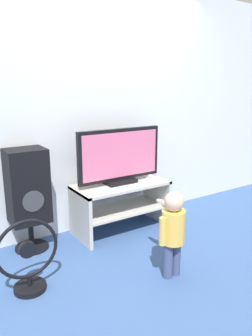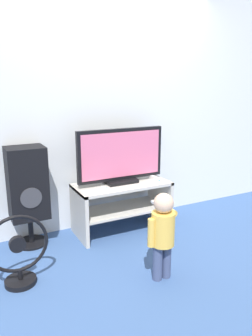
% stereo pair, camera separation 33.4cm
% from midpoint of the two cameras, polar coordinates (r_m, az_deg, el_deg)
% --- Properties ---
extents(ground_plane, '(16.00, 16.00, 0.00)m').
position_cam_midpoint_polar(ground_plane, '(3.47, -1.48, -12.12)').
color(ground_plane, '#38568C').
extents(wall_back, '(10.00, 0.06, 2.60)m').
position_cam_midpoint_polar(wall_back, '(3.61, -6.38, 10.32)').
color(wall_back, silver).
rests_on(wall_back, ground_plane).
extents(tv_stand, '(1.01, 0.48, 0.53)m').
position_cam_midpoint_polar(tv_stand, '(3.53, -3.58, -5.60)').
color(tv_stand, beige).
rests_on(tv_stand, ground_plane).
extents(television, '(0.96, 0.20, 0.58)m').
position_cam_midpoint_polar(television, '(3.42, -3.88, 1.93)').
color(television, black).
rests_on(television, tv_stand).
extents(game_console, '(0.04, 0.18, 0.04)m').
position_cam_midpoint_polar(game_console, '(3.60, 2.03, -1.73)').
color(game_console, white).
rests_on(game_console, tv_stand).
extents(remote_primary, '(0.07, 0.13, 0.03)m').
position_cam_midpoint_polar(remote_primary, '(3.24, -6.04, -3.80)').
color(remote_primary, white).
rests_on(remote_primary, tv_stand).
extents(child, '(0.28, 0.43, 0.73)m').
position_cam_midpoint_polar(child, '(2.68, 4.53, -10.29)').
color(child, '#3F4C72').
rests_on(child, ground_plane).
extents(speaker_tower, '(0.36, 0.32, 0.99)m').
position_cam_midpoint_polar(speaker_tower, '(3.22, -19.66, -3.36)').
color(speaker_tower, black).
rests_on(speaker_tower, ground_plane).
extents(floor_fan, '(0.48, 0.25, 0.59)m').
position_cam_midpoint_polar(floor_fan, '(2.73, -20.23, -14.81)').
color(floor_fan, black).
rests_on(floor_fan, ground_plane).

